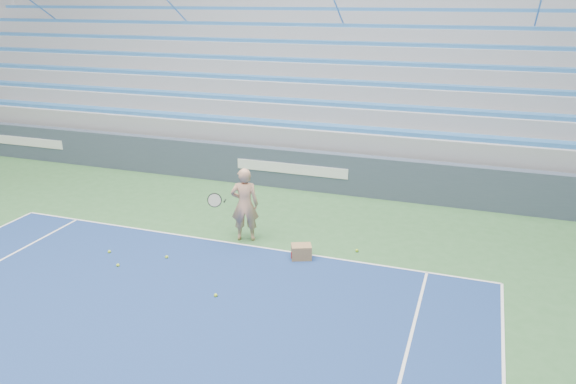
# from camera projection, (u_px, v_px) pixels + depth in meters

# --- Properties ---
(sponsor_barrier) EXTENTS (30.00, 0.32, 1.10)m
(sponsor_barrier) POSITION_uv_depth(u_px,v_px,m) (293.00, 169.00, 15.54)
(sponsor_barrier) COLOR #384355
(sponsor_barrier) RESTS_ON ground
(bleachers) EXTENTS (31.00, 9.15, 7.30)m
(bleachers) POSITION_uv_depth(u_px,v_px,m) (345.00, 77.00, 20.04)
(bleachers) COLOR #93959B
(bleachers) RESTS_ON ground
(tennis_player) EXTENTS (0.95, 0.90, 1.64)m
(tennis_player) POSITION_uv_depth(u_px,v_px,m) (244.00, 204.00, 12.11)
(tennis_player) COLOR tan
(tennis_player) RESTS_ON ground
(ball_box) EXTENTS (0.49, 0.45, 0.30)m
(ball_box) POSITION_uv_depth(u_px,v_px,m) (301.00, 252.00, 11.42)
(ball_box) COLOR #947047
(ball_box) RESTS_ON ground
(tennis_ball_0) EXTENTS (0.07, 0.07, 0.07)m
(tennis_ball_0) POSITION_uv_depth(u_px,v_px,m) (357.00, 250.00, 11.76)
(tennis_ball_0) COLOR #B2DA2C
(tennis_ball_0) RESTS_ON ground
(tennis_ball_1) EXTENTS (0.07, 0.07, 0.07)m
(tennis_ball_1) POSITION_uv_depth(u_px,v_px,m) (167.00, 257.00, 11.47)
(tennis_ball_1) COLOR #B2DA2C
(tennis_ball_1) RESTS_ON ground
(tennis_ball_2) EXTENTS (0.07, 0.07, 0.07)m
(tennis_ball_2) POSITION_uv_depth(u_px,v_px,m) (118.00, 265.00, 11.12)
(tennis_ball_2) COLOR #B2DA2C
(tennis_ball_2) RESTS_ON ground
(tennis_ball_3) EXTENTS (0.07, 0.07, 0.07)m
(tennis_ball_3) POSITION_uv_depth(u_px,v_px,m) (109.00, 252.00, 11.70)
(tennis_ball_3) COLOR #B2DA2C
(tennis_ball_3) RESTS_ON ground
(tennis_ball_4) EXTENTS (0.07, 0.07, 0.07)m
(tennis_ball_4) POSITION_uv_depth(u_px,v_px,m) (216.00, 295.00, 10.00)
(tennis_ball_4) COLOR #B2DA2C
(tennis_ball_4) RESTS_ON ground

